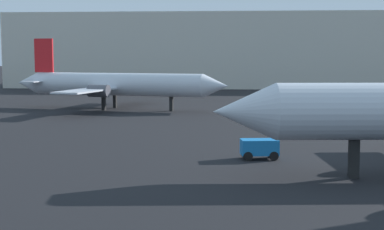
% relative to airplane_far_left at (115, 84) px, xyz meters
% --- Properties ---
extents(airplane_far_left, '(27.90, 22.54, 8.75)m').
position_rel_airplane_far_left_xyz_m(airplane_far_left, '(0.00, 0.00, 0.00)').
color(airplane_far_left, silver).
rests_on(airplane_far_left, ground_plane).
extents(baggage_cart, '(2.55, 1.67, 1.30)m').
position_rel_airplane_far_left_xyz_m(baggage_cart, '(16.46, -32.71, -2.33)').
color(baggage_cart, '#1972BF').
rests_on(baggage_cart, ground_plane).
extents(terminal_building, '(98.33, 18.91, 14.90)m').
position_rel_airplane_far_left_xyz_m(terminal_building, '(17.64, 50.83, 4.36)').
color(terminal_building, beige).
rests_on(terminal_building, ground_plane).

